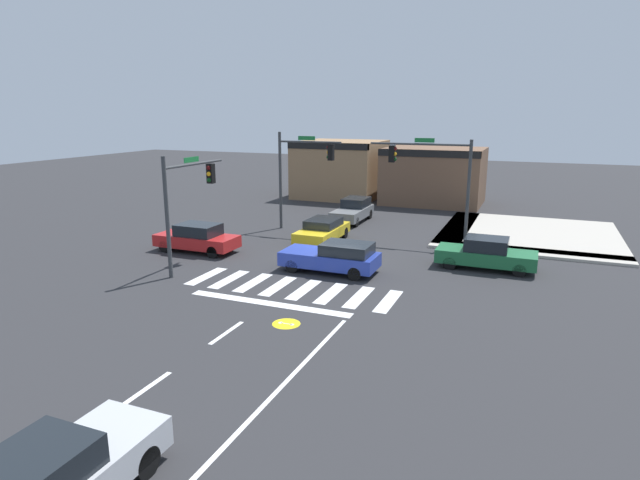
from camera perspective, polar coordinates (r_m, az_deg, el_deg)
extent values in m
plane|color=#2B2B2D|center=(26.26, 1.08, -2.24)|extent=(120.00, 120.00, 0.00)
cube|color=silver|center=(24.36, -12.18, -3.83)|extent=(0.55, 2.68, 0.01)
cube|color=silver|center=(23.71, -9.76, -4.20)|extent=(0.55, 2.68, 0.01)
cube|color=silver|center=(23.12, -7.22, -4.58)|extent=(0.55, 2.68, 0.01)
cube|color=silver|center=(22.57, -4.55, -4.97)|extent=(0.55, 2.68, 0.01)
cube|color=silver|center=(22.07, -1.74, -5.36)|extent=(0.55, 2.68, 0.01)
cube|color=silver|center=(21.63, 1.19, -5.76)|extent=(0.55, 2.68, 0.01)
cube|color=silver|center=(21.25, 4.24, -6.16)|extent=(0.55, 2.68, 0.01)
cube|color=silver|center=(20.93, 7.39, -6.56)|extent=(0.55, 2.68, 0.01)
cube|color=white|center=(20.64, -5.57, -6.81)|extent=(6.80, 0.50, 0.01)
cube|color=white|center=(18.24, -10.04, -9.80)|extent=(0.16, 2.00, 0.01)
cube|color=white|center=(15.38, -18.28, -15.01)|extent=(0.16, 2.00, 0.01)
cube|color=white|center=(11.96, -13.55, -23.82)|extent=(0.14, 18.00, 0.01)
cylinder|color=yellow|center=(18.70, -3.66, -9.00)|extent=(0.99, 0.99, 0.01)
cylinder|color=white|center=(18.79, -4.28, -8.89)|extent=(0.16, 0.16, 0.00)
cylinder|color=white|center=(18.61, -3.03, -9.10)|extent=(0.16, 0.16, 0.00)
cube|color=white|center=(18.70, -3.66, -8.99)|extent=(0.45, 0.04, 0.00)
cube|color=#B2AA9E|center=(29.59, 21.40, -1.22)|extent=(10.00, 1.60, 0.15)
cube|color=#B2AA9E|center=(34.55, 14.67, 1.34)|extent=(1.60, 10.00, 0.15)
cube|color=#B2AA9E|center=(34.27, 21.63, 0.71)|extent=(10.00, 10.00, 0.15)
cube|color=#93704C|center=(45.88, 2.24, 7.66)|extent=(6.83, 6.60, 4.76)
cube|color=black|center=(42.81, 0.80, 10.10)|extent=(6.83, 0.50, 0.50)
cube|color=brown|center=(43.42, 12.18, 6.79)|extent=(7.61, 5.85, 4.41)
cube|color=black|center=(40.57, 11.60, 9.12)|extent=(7.61, 0.50, 0.50)
cylinder|color=#383A3D|center=(33.14, -4.30, 6.38)|extent=(0.18, 0.18, 6.01)
cylinder|color=#383A3D|center=(32.06, -1.12, 10.53)|extent=(4.01, 0.12, 0.12)
cube|color=black|center=(31.58, 1.19, 9.44)|extent=(0.32, 0.32, 0.95)
sphere|color=#470A0A|center=(31.62, 0.91, 9.98)|extent=(0.22, 0.22, 0.22)
sphere|color=orange|center=(31.64, 0.90, 9.45)|extent=(0.22, 0.22, 0.22)
sphere|color=#0C3814|center=(31.67, 0.90, 8.92)|extent=(0.22, 0.22, 0.22)
cube|color=#197233|center=(32.13, -1.46, 10.93)|extent=(1.10, 0.03, 0.24)
cylinder|color=#383A3D|center=(23.91, -16.16, 2.25)|extent=(0.18, 0.18, 5.37)
cylinder|color=#383A3D|center=(25.34, -13.38, 7.98)|extent=(0.12, 4.41, 0.12)
cube|color=black|center=(26.44, -11.71, 7.04)|extent=(0.32, 0.32, 0.95)
sphere|color=#470A0A|center=(26.26, -11.94, 7.63)|extent=(0.22, 0.22, 0.22)
sphere|color=orange|center=(26.30, -11.91, 6.99)|extent=(0.22, 0.22, 0.22)
sphere|color=#0C3814|center=(26.33, -11.88, 6.36)|extent=(0.22, 0.22, 0.22)
cube|color=#197233|center=(25.14, -13.70, 8.43)|extent=(0.03, 1.10, 0.24)
cylinder|color=#383A3D|center=(30.01, 15.69, 4.90)|extent=(0.18, 0.18, 5.76)
cylinder|color=#383A3D|center=(30.20, 10.67, 10.13)|extent=(5.59, 0.12, 0.12)
cube|color=black|center=(30.59, 7.77, 9.20)|extent=(0.32, 0.32, 0.95)
sphere|color=#470A0A|center=(30.53, 8.10, 9.73)|extent=(0.22, 0.22, 0.22)
sphere|color=orange|center=(30.55, 8.09, 9.18)|extent=(0.22, 0.22, 0.22)
sphere|color=#0C3814|center=(30.58, 8.07, 8.63)|extent=(0.22, 0.22, 0.22)
cube|color=#197233|center=(30.13, 11.21, 10.51)|extent=(1.10, 0.03, 0.24)
cube|color=red|center=(28.58, -13.14, -0.07)|extent=(4.39, 1.78, 0.61)
cube|color=black|center=(28.38, -13.01, 1.09)|extent=(2.15, 1.57, 0.59)
cylinder|color=black|center=(28.93, -16.41, -0.67)|extent=(0.61, 0.22, 0.61)
cylinder|color=black|center=(30.12, -14.57, 0.01)|extent=(0.61, 0.22, 0.61)
cylinder|color=black|center=(27.20, -11.49, -1.28)|extent=(0.61, 0.22, 0.61)
cylinder|color=black|center=(28.46, -9.76, -0.54)|extent=(0.61, 0.22, 0.61)
cube|color=slate|center=(35.43, 3.48, 2.93)|extent=(1.75, 4.30, 0.62)
cube|color=black|center=(36.07, 3.91, 4.10)|extent=(1.54, 2.07, 0.59)
cylinder|color=black|center=(33.89, 3.89, 1.95)|extent=(0.22, 0.64, 0.64)
cylinder|color=black|center=(34.39, 1.48, 2.15)|extent=(0.22, 0.64, 0.64)
cylinder|color=black|center=(36.62, 5.36, 2.81)|extent=(0.22, 0.64, 0.64)
cylinder|color=black|center=(37.09, 3.10, 2.98)|extent=(0.22, 0.64, 0.64)
cube|color=black|center=(10.96, -29.21, -21.19)|extent=(1.51, 2.23, 0.59)
cylinder|color=black|center=(13.00, -23.67, -19.55)|extent=(0.22, 0.67, 0.67)
cylinder|color=black|center=(12.09, -18.32, -21.78)|extent=(0.22, 0.67, 0.67)
cube|color=#1E6638|center=(25.98, 17.46, -1.73)|extent=(4.52, 1.74, 0.62)
cube|color=black|center=(25.83, 17.53, -0.43)|extent=(1.93, 1.53, 0.60)
cylinder|color=black|center=(26.72, 20.85, -2.20)|extent=(0.60, 0.22, 0.60)
cylinder|color=black|center=(25.25, 20.72, -3.09)|extent=(0.60, 0.22, 0.60)
cylinder|color=black|center=(26.94, 14.32, -1.59)|extent=(0.60, 0.22, 0.60)
cylinder|color=black|center=(25.48, 13.82, -2.43)|extent=(0.60, 0.22, 0.60)
cube|color=#23389E|center=(24.37, 1.04, -2.07)|extent=(4.45, 1.88, 0.64)
cube|color=black|center=(23.93, 2.94, -0.96)|extent=(2.21, 1.66, 0.51)
cylinder|color=black|center=(24.30, -3.01, -2.84)|extent=(0.60, 0.22, 0.60)
cylinder|color=black|center=(25.75, -1.43, -1.87)|extent=(0.60, 0.22, 0.60)
cylinder|color=black|center=(23.21, 3.77, -3.65)|extent=(0.60, 0.22, 0.60)
cylinder|color=black|center=(24.72, 5.01, -2.58)|extent=(0.60, 0.22, 0.60)
cube|color=gold|center=(29.76, 0.25, 0.82)|extent=(1.84, 4.29, 0.57)
cube|color=black|center=(29.83, 0.39, 1.87)|extent=(1.62, 2.21, 0.46)
cylinder|color=black|center=(28.21, 0.65, -0.43)|extent=(0.22, 0.64, 0.64)
cylinder|color=black|center=(28.83, -2.34, -0.13)|extent=(0.22, 0.64, 0.64)
cylinder|color=black|center=(30.87, 2.66, 0.79)|extent=(0.22, 0.64, 0.64)
cylinder|color=black|center=(31.44, -0.11, 1.05)|extent=(0.22, 0.64, 0.64)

